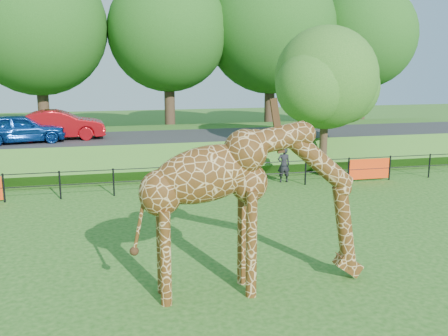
# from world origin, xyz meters

# --- Properties ---
(ground) EXTENTS (90.00, 90.00, 0.00)m
(ground) POSITION_xyz_m (0.00, 0.00, 0.00)
(ground) COLOR #1D5415
(ground) RESTS_ON ground
(giraffe) EXTENTS (5.42, 1.03, 3.86)m
(giraffe) POSITION_xyz_m (0.96, -1.15, 1.93)
(giraffe) COLOR #512F10
(giraffe) RESTS_ON ground
(perimeter_fence) EXTENTS (28.07, 0.10, 1.10)m
(perimeter_fence) POSITION_xyz_m (0.00, 8.00, 0.55)
(perimeter_fence) COLOR black
(perimeter_fence) RESTS_ON ground
(embankment) EXTENTS (40.00, 9.00, 1.30)m
(embankment) POSITION_xyz_m (0.00, 15.50, 0.65)
(embankment) COLOR #1D5415
(embankment) RESTS_ON ground
(road) EXTENTS (40.00, 5.00, 0.12)m
(road) POSITION_xyz_m (0.00, 14.00, 1.36)
(road) COLOR #28282A
(road) RESTS_ON embankment
(car_blue) EXTENTS (4.23, 2.25, 1.37)m
(car_blue) POSITION_xyz_m (-6.09, 13.43, 2.11)
(car_blue) COLOR #13449F
(car_blue) RESTS_ON road
(car_red) EXTENTS (4.44, 1.72, 1.44)m
(car_red) POSITION_xyz_m (-4.43, 14.15, 2.14)
(car_red) COLOR #A70B12
(car_red) RESTS_ON road
(visitor) EXTENTS (0.57, 0.38, 1.55)m
(visitor) POSITION_xyz_m (5.26, 8.68, 0.78)
(visitor) COLOR black
(visitor) RESTS_ON ground
(tree_east) EXTENTS (5.40, 4.71, 6.76)m
(tree_east) POSITION_xyz_m (7.60, 9.63, 4.28)
(tree_east) COLOR #362218
(tree_east) RESTS_ON ground
(bg_tree_line) EXTENTS (37.30, 8.80, 11.82)m
(bg_tree_line) POSITION_xyz_m (1.89, 22.00, 7.19)
(bg_tree_line) COLOR #362218
(bg_tree_line) RESTS_ON ground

